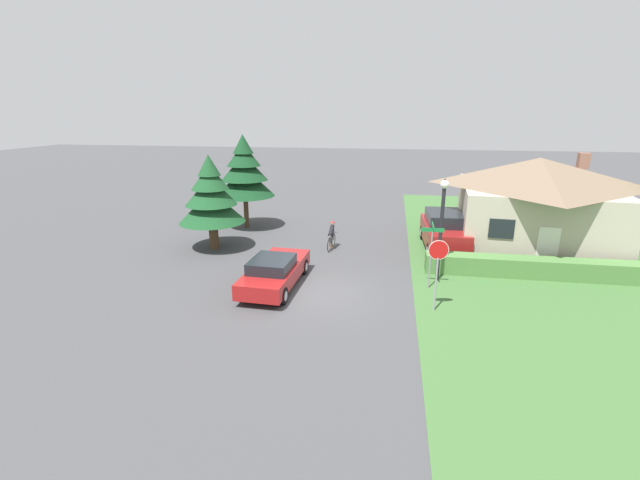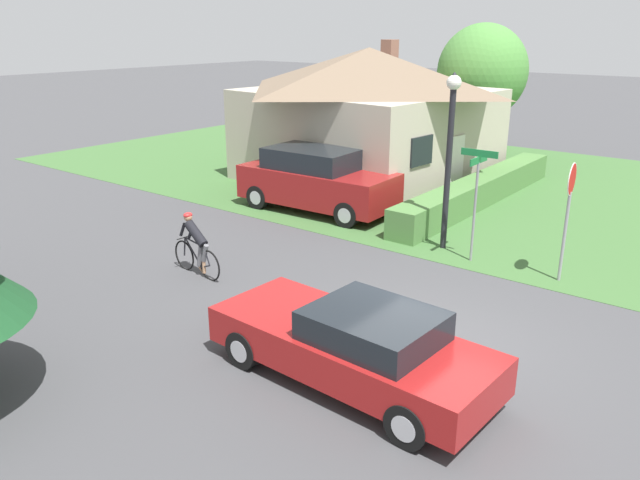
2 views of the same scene
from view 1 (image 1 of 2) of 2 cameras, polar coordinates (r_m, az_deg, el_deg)
name	(u,v)px [view 1 (image 1 of 2)]	position (r m, az deg, el deg)	size (l,w,h in m)	color
ground_plane	(316,293)	(17.19, -0.56, -7.06)	(140.00, 140.00, 0.00)	#424244
grass_verge_right	(594,275)	(22.58, 32.72, -3.91)	(16.00, 36.00, 0.01)	#3D6633
cottage_house	(535,201)	(25.17, 26.70, 4.63)	(8.55, 8.79, 4.91)	#B2A893
hedge_row	(542,268)	(20.93, 27.51, -3.36)	(9.89, 0.90, 0.85)	#4C7A3D
sedan_left_lane	(275,271)	(17.63, -6.05, -4.20)	(2.01, 4.80, 1.34)	maroon
cyclist	(331,236)	(22.38, 1.53, 0.52)	(0.44, 1.68, 1.45)	black
parked_suv_right	(444,231)	(23.33, 16.20, 1.19)	(2.19, 4.92, 1.91)	maroon
stop_sign	(438,262)	(15.56, 15.41, -2.81)	(0.71, 0.08, 2.68)	gray
street_lamp	(442,217)	(18.29, 15.95, 2.94)	(0.36, 0.36, 4.38)	black
street_name_sign	(431,244)	(17.55, 14.64, -0.57)	(0.90, 0.90, 2.72)	gray
conifer_tall_near	(211,197)	(22.65, -14.34, 5.61)	(3.38, 3.38, 4.91)	#4C3823
conifer_tall_far	(244,173)	(26.48, -10.07, 8.83)	(3.60, 3.60, 5.68)	#4C3823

